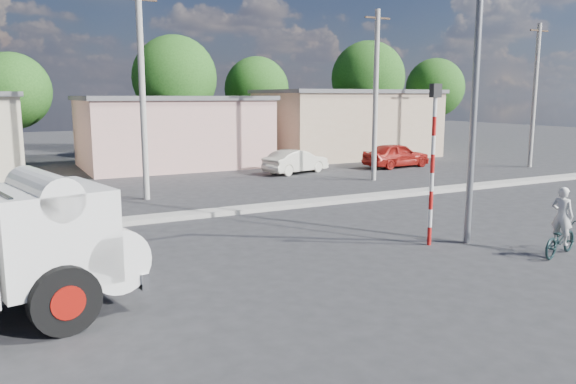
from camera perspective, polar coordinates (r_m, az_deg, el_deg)
name	(u,v)px	position (r m, az deg, el deg)	size (l,w,h in m)	color
ground_plane	(365,278)	(12.91, 7.83, -8.61)	(120.00, 120.00, 0.00)	#272729
median	(232,211)	(19.73, -5.73, -1.90)	(40.00, 0.80, 0.16)	#99968E
bicycle	(560,239)	(15.96, 25.91, -4.29)	(0.59, 1.69, 0.89)	#152829
cyclist	(561,227)	(15.90, 25.99, -3.24)	(0.54, 0.36, 1.49)	silver
car_cream	(296,161)	(29.70, 0.80, 3.13)	(1.31, 3.76, 1.24)	beige
car_red	(396,155)	(32.75, 10.93, 3.71)	(1.65, 4.10, 1.40)	#A01A14
traffic_pole	(433,151)	(15.51, 14.52, 4.07)	(0.28, 0.18, 4.36)	red
streetlight	(472,60)	(15.90, 18.21, 12.58)	(2.34, 0.22, 9.00)	slate
building_row	(157,130)	(33.05, -13.17, 6.18)	(37.80, 7.30, 4.44)	beige
tree_row	(220,83)	(41.17, -6.95, 10.95)	(51.24, 7.43, 8.42)	#38281E
utility_poles	(266,95)	(24.29, -2.26, 9.80)	(35.40, 0.24, 8.00)	#99968E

